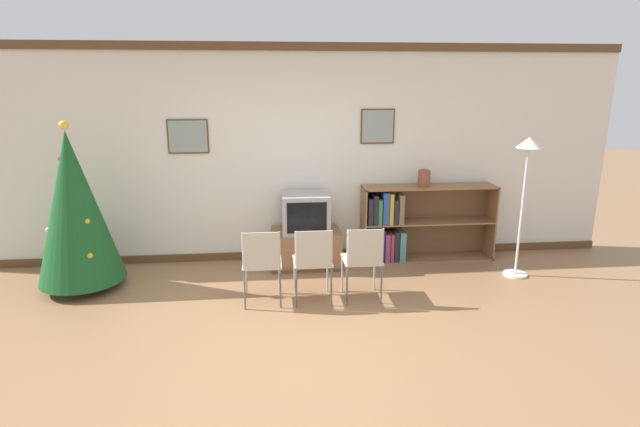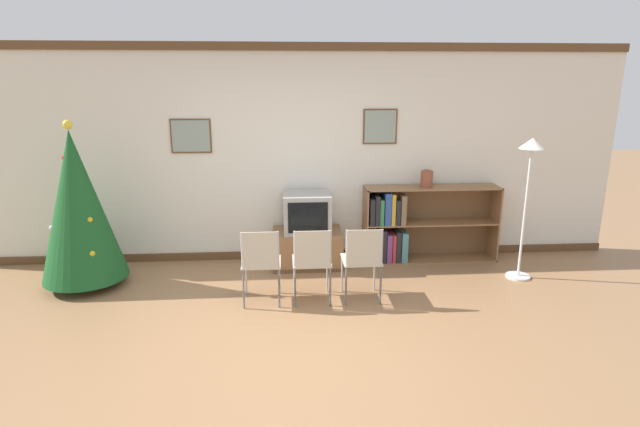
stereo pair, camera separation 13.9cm
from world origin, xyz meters
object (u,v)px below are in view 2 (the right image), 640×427
Objects in this scene: christmas_tree at (78,207)px; folding_chair_left at (261,262)px; television at (307,212)px; folding_chair_center at (312,260)px; vase at (427,178)px; tv_console at (307,248)px; bookshelf at (406,226)px; folding_chair_right at (363,259)px; standing_lamp at (529,172)px.

folding_chair_left is at bearing -18.07° from christmas_tree.
folding_chair_left is (2.01, -0.66, -0.45)m from christmas_tree.
television reaches higher than folding_chair_center.
folding_chair_left is 2.43m from vase.
vase is at bearing 30.49° from folding_chair_left.
television is at bearing -90.00° from tv_console.
bookshelf reaches higher than tv_console.
tv_console is 1.24m from folding_chair_left.
folding_chair_left reaches higher than tv_console.
tv_console is at bearing -176.22° from vase.
folding_chair_right is 0.50× the size of standing_lamp.
vase reaches higher than bookshelf.
christmas_tree is 2.27× the size of folding_chair_center.
folding_chair_left is at bearing 180.00° from folding_chair_center.
television is 1.11m from folding_chair_center.
folding_chair_right is at bearing 0.00° from folding_chair_left.
folding_chair_right is 1.66m from vase.
vase reaches higher than television.
standing_lamp is at bearing 9.89° from folding_chair_left.
standing_lamp is (2.48, 0.52, 0.79)m from folding_chair_center.
christmas_tree is 5.02m from standing_lamp.
bookshelf is at bearing 4.92° from television.
christmas_tree is 2.16m from folding_chair_left.
folding_chair_center reaches higher than tv_console.
standing_lamp is at bearing -12.99° from tv_console.
tv_console is at bearing 64.45° from folding_chair_left.
folding_chair_right is (0.52, -1.09, 0.24)m from tv_console.
standing_lamp reaches higher than television.
folding_chair_center is at bearing -90.00° from television.
bookshelf reaches higher than folding_chair_right.
tv_console is at bearing 9.85° from christmas_tree.
television reaches higher than folding_chair_right.
folding_chair_right is at bearing -64.40° from television.
bookshelf is (1.27, 0.11, 0.23)m from tv_console.
bookshelf is (1.27, 1.20, -0.02)m from folding_chair_center.
television is at bearing 9.79° from christmas_tree.
vase is (0.23, -0.01, 0.62)m from bookshelf.
christmas_tree reaches higher than folding_chair_right.
christmas_tree is 1.09× the size of bookshelf.
standing_lamp is at bearing 11.93° from folding_chair_center.
christmas_tree reaches higher than vase.
television is 0.70× the size of folding_chair_right.
tv_console is at bearing 115.55° from folding_chair_right.
folding_chair_center is (-0.00, -1.09, -0.22)m from television.
christmas_tree is 2.65m from folding_chair_center.
vase reaches higher than folding_chair_right.
vase reaches higher than folding_chair_left.
standing_lamp reaches higher than bookshelf.
vase reaches higher than tv_console.
christmas_tree is at bearing 165.49° from folding_chair_center.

